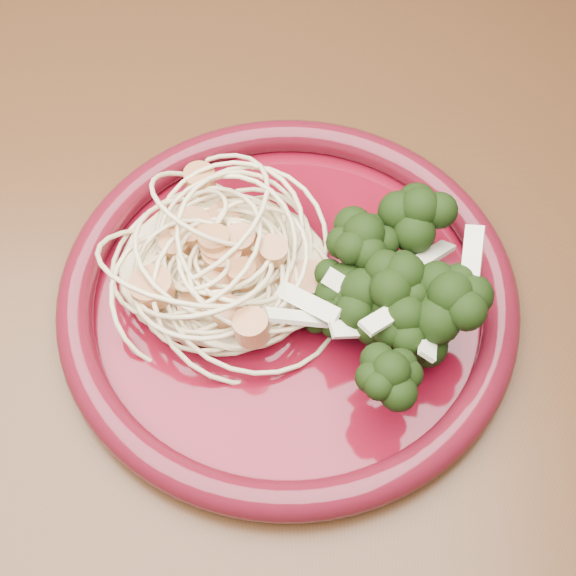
# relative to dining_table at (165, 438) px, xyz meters

# --- Properties ---
(dining_table) EXTENTS (1.20, 0.80, 0.75)m
(dining_table) POSITION_rel_dining_table_xyz_m (0.00, 0.00, 0.00)
(dining_table) COLOR #472814
(dining_table) RESTS_ON ground
(dinner_plate) EXTENTS (0.40, 0.40, 0.03)m
(dinner_plate) POSITION_rel_dining_table_xyz_m (0.09, 0.06, 0.11)
(dinner_plate) COLOR #540713
(dinner_plate) RESTS_ON dining_table
(spaghetti_pile) EXTENTS (0.18, 0.17, 0.03)m
(spaghetti_pile) POSITION_rel_dining_table_xyz_m (0.04, 0.08, 0.12)
(spaghetti_pile) COLOR beige
(spaghetti_pile) RESTS_ON dinner_plate
(scallop_cluster) EXTENTS (0.18, 0.18, 0.05)m
(scallop_cluster) POSITION_rel_dining_table_xyz_m (0.04, 0.08, 0.16)
(scallop_cluster) COLOR #C37C47
(scallop_cluster) RESTS_ON spaghetti_pile
(broccoli_pile) EXTENTS (0.15, 0.18, 0.05)m
(broccoli_pile) POSITION_rel_dining_table_xyz_m (0.14, 0.04, 0.13)
(broccoli_pile) COLOR black
(broccoli_pile) RESTS_ON dinner_plate
(onion_garnish) EXTENTS (0.10, 0.12, 0.06)m
(onion_garnish) POSITION_rel_dining_table_xyz_m (0.14, 0.04, 0.17)
(onion_garnish) COLOR beige
(onion_garnish) RESTS_ON broccoli_pile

